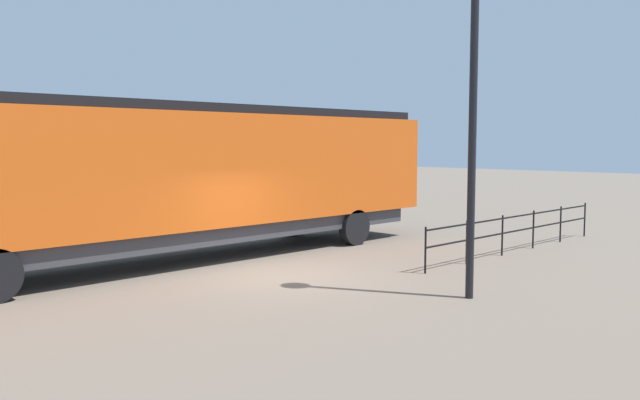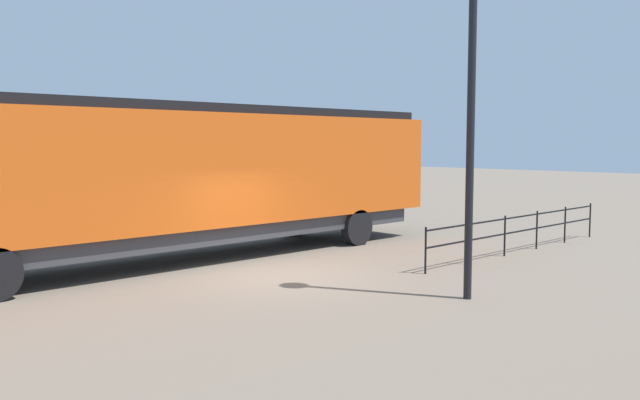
% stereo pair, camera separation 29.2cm
% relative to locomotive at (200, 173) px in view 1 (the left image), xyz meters
% --- Properties ---
extents(ground_plane, '(120.00, 120.00, 0.00)m').
position_rel_locomotive_xyz_m(ground_plane, '(3.40, -0.10, -2.33)').
color(ground_plane, '#756656').
extents(locomotive, '(3.16, 16.42, 4.15)m').
position_rel_locomotive_xyz_m(locomotive, '(0.00, 0.00, 0.00)').
color(locomotive, '#D15114').
rests_on(locomotive, ground_plane).
extents(lamp_post, '(0.59, 0.59, 6.95)m').
position_rel_locomotive_xyz_m(lamp_post, '(7.75, 1.22, 2.82)').
color(lamp_post, black).
rests_on(lamp_post, ground_plane).
extents(platform_fence, '(0.05, 9.02, 1.14)m').
position_rel_locomotive_xyz_m(platform_fence, '(5.62, 7.11, -1.59)').
color(platform_fence, black).
rests_on(platform_fence, ground_plane).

